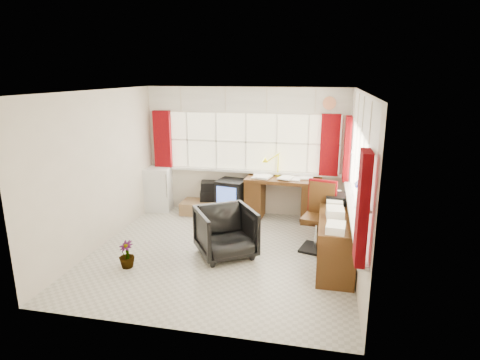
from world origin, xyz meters
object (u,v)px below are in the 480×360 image
(tv_bench, at_px, (216,208))
(mini_fridge, at_px, (159,188))
(desk_lamp, at_px, (278,160))
(office_chair, at_px, (226,232))
(task_chair, at_px, (320,213))
(credenza, at_px, (335,234))
(desk, at_px, (283,196))
(crt_tv, at_px, (232,192))
(radiator, at_px, (231,225))

(tv_bench, relative_size, mini_fridge, 1.57)
(desk_lamp, relative_size, office_chair, 0.54)
(task_chair, relative_size, credenza, 0.55)
(desk, height_order, crt_tv, desk)
(desk, xyz_separation_m, task_chair, (0.71, -1.25, 0.14))
(desk, bearing_deg, radiator, -122.33)
(radiator, height_order, tv_bench, radiator)
(task_chair, height_order, office_chair, task_chair)
(task_chair, distance_m, office_chair, 1.54)
(credenza, distance_m, mini_fridge, 3.87)
(desk, xyz_separation_m, crt_tv, (-1.00, -0.09, 0.04))
(tv_bench, bearing_deg, mini_fridge, 176.56)
(desk_lamp, distance_m, tv_bench, 1.57)
(task_chair, relative_size, mini_fridge, 1.24)
(desk_lamp, bearing_deg, desk, -37.59)
(desk, xyz_separation_m, radiator, (-0.75, -1.19, -0.20))
(mini_fridge, bearing_deg, credenza, -24.33)
(crt_tv, bearing_deg, office_chair, -79.82)
(office_chair, bearing_deg, tv_bench, 76.56)
(office_chair, bearing_deg, task_chair, -9.91)
(desk, relative_size, tv_bench, 1.03)
(radiator, relative_size, mini_fridge, 0.69)
(credenza, bearing_deg, task_chair, 124.90)
(radiator, distance_m, credenza, 1.76)
(desk, bearing_deg, crt_tv, -174.77)
(desk_lamp, bearing_deg, office_chair, -106.06)
(desk, relative_size, mini_fridge, 1.62)
(desk, distance_m, radiator, 1.43)
(desk, distance_m, office_chair, 1.98)
(office_chair, distance_m, credenza, 1.66)
(office_chair, distance_m, tv_bench, 1.90)
(task_chair, bearing_deg, desk_lamp, 121.84)
(task_chair, distance_m, credenza, 0.47)
(desk, bearing_deg, task_chair, -60.36)
(desk, relative_size, office_chair, 1.72)
(crt_tv, bearing_deg, radiator, -77.31)
(desk, distance_m, desk_lamp, 0.70)
(tv_bench, bearing_deg, radiator, -62.92)
(desk, height_order, task_chair, task_chair)
(desk, height_order, tv_bench, desk)
(desk, relative_size, task_chair, 1.31)
(task_chair, bearing_deg, credenza, -55.10)
(task_chair, height_order, mini_fridge, task_chair)
(radiator, relative_size, tv_bench, 0.44)
(radiator, relative_size, crt_tv, 0.99)
(radiator, xyz_separation_m, credenza, (1.71, -0.41, 0.14))
(office_chair, distance_m, radiator, 0.68)
(credenza, relative_size, tv_bench, 1.43)
(task_chair, bearing_deg, desk, 119.64)
(desk_lamp, xyz_separation_m, task_chair, (0.84, -1.35, -0.54))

